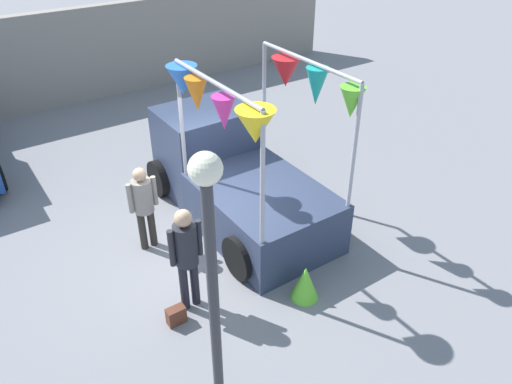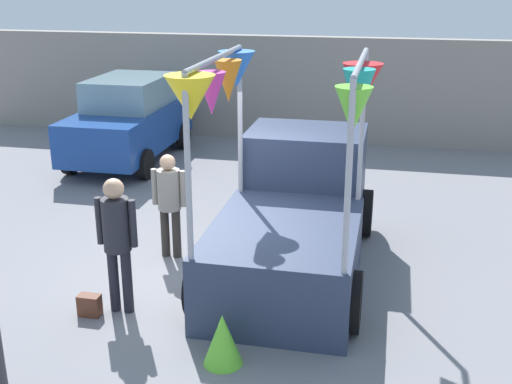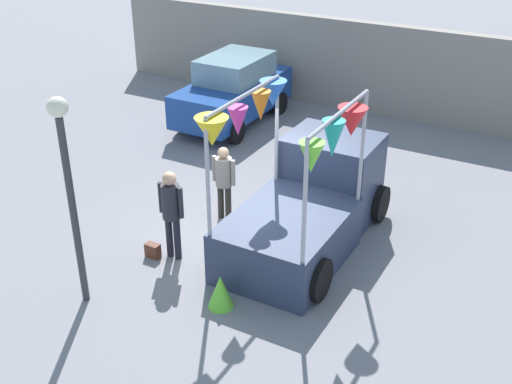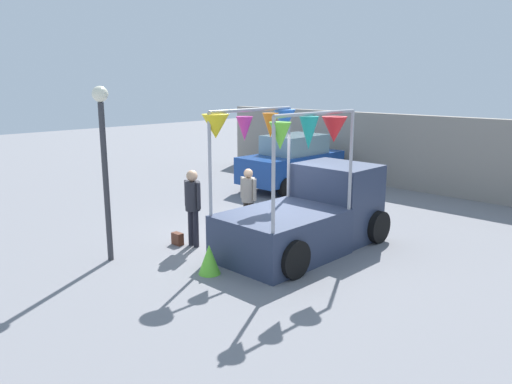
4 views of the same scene
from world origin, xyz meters
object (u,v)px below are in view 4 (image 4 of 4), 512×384
object	(u,v)px
vendor_truck	(311,209)
parked_car	(292,162)
person_customer	(193,200)
street_lamp	(104,148)
person_vendor	(248,194)
handbag	(178,239)
folded_kite_bundle_lime	(209,259)

from	to	relation	value
vendor_truck	parked_car	bearing A→B (deg)	134.05
parked_car	person_customer	size ratio (longest dim) A/B	2.25
street_lamp	person_vendor	bearing A→B (deg)	80.02
vendor_truck	person_customer	size ratio (longest dim) A/B	2.33
parked_car	person_customer	xyz separation A→B (m)	(2.58, -6.52, 0.14)
person_vendor	street_lamp	bearing A→B (deg)	-99.98
street_lamp	handbag	bearing A→B (deg)	82.80
vendor_truck	handbag	bearing A→B (deg)	-137.94
parked_car	person_vendor	xyz separation A→B (m)	(2.64, -4.81, 0.02)
person_vendor	handbag	xyz separation A→B (m)	(-0.42, -1.91, -0.82)
handbag	street_lamp	world-z (taller)	street_lamp
parked_car	street_lamp	bearing A→B (deg)	-76.34
person_vendor	street_lamp	xyz separation A→B (m)	(-0.62, -3.52, 1.43)
folded_kite_bundle_lime	handbag	bearing A→B (deg)	161.08
parked_car	street_lamp	size ratio (longest dim) A/B	1.10
vendor_truck	handbag	world-z (taller)	vendor_truck
parked_car	person_vendor	world-z (taller)	parked_car
person_customer	folded_kite_bundle_lime	size ratio (longest dim) A/B	2.96
person_vendor	street_lamp	world-z (taller)	street_lamp
handbag	folded_kite_bundle_lime	world-z (taller)	folded_kite_bundle_lime
person_customer	person_vendor	size ratio (longest dim) A/B	1.11
parked_car	folded_kite_bundle_lime	world-z (taller)	parked_car
person_customer	folded_kite_bundle_lime	distance (m)	1.94
person_vendor	street_lamp	size ratio (longest dim) A/B	0.44
person_customer	parked_car	bearing A→B (deg)	111.57
handbag	folded_kite_bundle_lime	xyz separation A→B (m)	(1.91, -0.65, 0.16)
vendor_truck	handbag	distance (m)	3.16
parked_car	folded_kite_bundle_lime	distance (m)	8.48
person_vendor	vendor_truck	bearing A→B (deg)	4.50
vendor_truck	person_vendor	distance (m)	1.87
parked_car	person_vendor	size ratio (longest dim) A/B	2.49
street_lamp	folded_kite_bundle_lime	world-z (taller)	street_lamp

